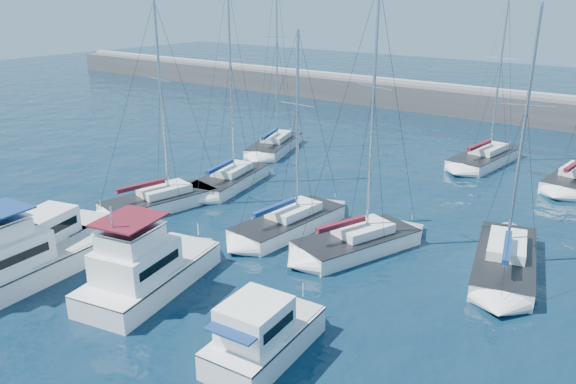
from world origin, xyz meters
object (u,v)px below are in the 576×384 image
Objects in this scene: sailboat_mid_a at (229,179)px; sailboat_back_a at (275,145)px; motor_yacht_port_inner at (17,263)px; motor_yacht_stbd_outer at (262,337)px; sailboat_mid_d at (357,242)px; sailboat_back_c at (575,180)px; motor_yacht_stbd_inner at (145,271)px; sailboat_mid_c at (289,223)px; motor_yacht_port_outer at (55,238)px; sailboat_mid_b at (160,201)px; sailboat_mid_e at (505,260)px; sailboat_back_b at (485,158)px.

sailboat_back_a is at bearing 97.96° from sailboat_mid_a.
motor_yacht_port_inner is 1.60× the size of motor_yacht_stbd_outer.
sailboat_mid_d is 21.74m from sailboat_back_c.
motor_yacht_port_inner is 0.72× the size of sailboat_back_c.
sailboat_mid_c is (1.17, 10.59, -0.63)m from motor_yacht_stbd_inner.
motor_yacht_port_outer is 1.24× the size of motor_yacht_stbd_outer.
sailboat_mid_b reaches higher than motor_yacht_port_inner.
motor_yacht_stbd_inner is at bearing -13.28° from motor_yacht_port_outer.
sailboat_back_b is (-7.60, 19.53, 0.00)m from sailboat_mid_e.
motor_yacht_stbd_inner is at bearing 170.09° from motor_yacht_stbd_outer.
sailboat_back_c is (21.77, 16.15, -0.02)m from sailboat_mid_a.
sailboat_back_a is at bearing 141.07° from sailboat_mid_e.
sailboat_mid_e is (21.65, -1.35, -0.03)m from sailboat_mid_a.
motor_yacht_port_inner is at bearing -111.52° from sailboat_mid_d.
sailboat_mid_c is at bearing 35.67° from motor_yacht_port_outer.
motor_yacht_stbd_inner is at bearing -83.56° from sailboat_back_a.
sailboat_back_a reaches higher than sailboat_mid_c.
sailboat_mid_b reaches higher than sailboat_back_c.
sailboat_mid_e is 27.91m from sailboat_back_a.
sailboat_mid_c is (8.94, -4.17, -0.03)m from sailboat_mid_a.
motor_yacht_stbd_outer is 33.71m from sailboat_back_b.
sailboat_mid_d is (14.64, 2.36, 0.01)m from sailboat_mid_b.
motor_yacht_stbd_inner is 0.55× the size of sailboat_mid_a.
sailboat_mid_c is (7.26, 14.01, -0.63)m from motor_yacht_port_inner.
motor_yacht_stbd_outer is (15.85, -0.47, 0.00)m from motor_yacht_port_outer.
sailboat_back_b is (6.29, 32.94, -0.62)m from motor_yacht_stbd_inner.
sailboat_mid_a is 27.11m from sailboat_back_c.
sailboat_back_a is (-2.92, 16.92, 0.03)m from sailboat_mid_b.
motor_yacht_stbd_outer is (8.18, -0.71, -0.19)m from motor_yacht_stbd_inner.
sailboat_mid_e is 1.08× the size of sailboat_back_c.
sailboat_back_a reaches higher than motor_yacht_port_outer.
sailboat_mid_b is at bearing 96.62° from motor_yacht_port_inner.
sailboat_back_b is (-1.89, 33.66, -0.43)m from motor_yacht_stbd_outer.
sailboat_mid_b is 0.98× the size of sailboat_back_b.
sailboat_mid_b is at bearing -107.63° from sailboat_mid_a.
motor_yacht_port_inner is 0.56× the size of sailboat_back_a.
sailboat_mid_c is at bearing 116.87° from motor_yacht_stbd_outer.
sailboat_back_c is at bearing 53.86° from motor_yacht_stbd_inner.
sailboat_back_b reaches higher than sailboat_mid_c.
sailboat_back_c is (22.49, 22.63, -0.01)m from sailboat_mid_b.
sailboat_mid_c is 13.02m from sailboat_mid_e.
motor_yacht_port_inner reaches higher than motor_yacht_stbd_outer.
sailboat_back_c is at bearing 88.38° from sailboat_mid_d.
sailboat_mid_c is at bearing 71.92° from motor_yacht_stbd_inner.
sailboat_mid_a is 1.17× the size of sailboat_back_c.
sailboat_mid_a is 6.52m from sailboat_mid_b.
motor_yacht_stbd_outer is at bearing -94.74° from sailboat_back_c.
sailboat_back_a is 19.32m from sailboat_back_b.
motor_yacht_port_inner is 0.75× the size of sailboat_mid_c.
sailboat_back_a is (-3.64, 10.43, 0.01)m from sailboat_mid_a.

